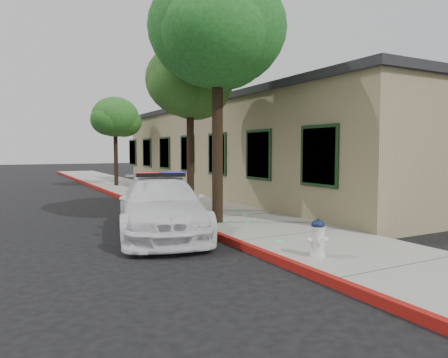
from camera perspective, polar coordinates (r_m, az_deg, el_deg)
ground at (r=9.08m, az=1.54°, el=-9.42°), size 120.00×120.00×0.00m
sidewalk at (r=12.40m, az=1.08°, el=-5.44°), size 3.20×60.00×0.15m
red_curb at (r=11.74m, az=-5.53°, el=-5.97°), size 0.14×60.00×0.16m
clapboard_building at (r=20.02m, az=5.41°, el=4.03°), size 7.30×20.89×4.24m
police_car at (r=10.45m, az=-8.63°, el=-3.67°), size 3.18×5.30×1.56m
fire_hydrant at (r=7.90m, az=12.74°, el=-7.85°), size 0.40×0.35×0.70m
street_tree_near at (r=11.62m, az=-0.85°, el=19.23°), size 3.67×3.82×6.72m
street_tree_mid at (r=13.64m, az=-4.72°, el=12.86°), size 2.88×2.87×5.39m
street_tree_far at (r=23.78m, az=-14.64°, el=7.97°), size 2.81×2.57×4.87m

